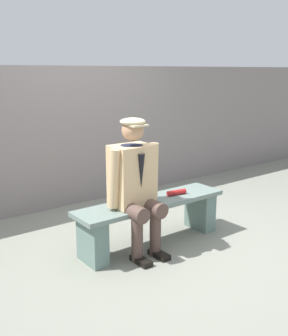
# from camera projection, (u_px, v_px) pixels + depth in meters

# --- Properties ---
(ground_plane) EXTENTS (30.00, 30.00, 0.00)m
(ground_plane) POSITION_uv_depth(u_px,v_px,m) (151.00, 243.00, 4.18)
(ground_plane) COLOR gray
(bench) EXTENTS (1.66, 0.40, 0.47)m
(bench) POSITION_uv_depth(u_px,v_px,m) (152.00, 215.00, 4.11)
(bench) COLOR slate
(bench) RESTS_ON ground
(seated_man) EXTENTS (0.56, 0.56, 1.32)m
(seated_man) POSITION_uv_depth(u_px,v_px,m) (135.00, 181.00, 3.83)
(seated_man) COLOR tan
(seated_man) RESTS_ON ground
(rolled_magazine) EXTENTS (0.22, 0.09, 0.05)m
(rolled_magazine) POSITION_uv_depth(u_px,v_px,m) (176.00, 192.00, 4.24)
(rolled_magazine) COLOR #B21E1E
(rolled_magazine) RESTS_ON bench
(stadium_wall) EXTENTS (12.00, 0.24, 1.81)m
(stadium_wall) POSITION_uv_depth(u_px,v_px,m) (70.00, 136.00, 5.31)
(stadium_wall) COLOR gray
(stadium_wall) RESTS_ON ground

